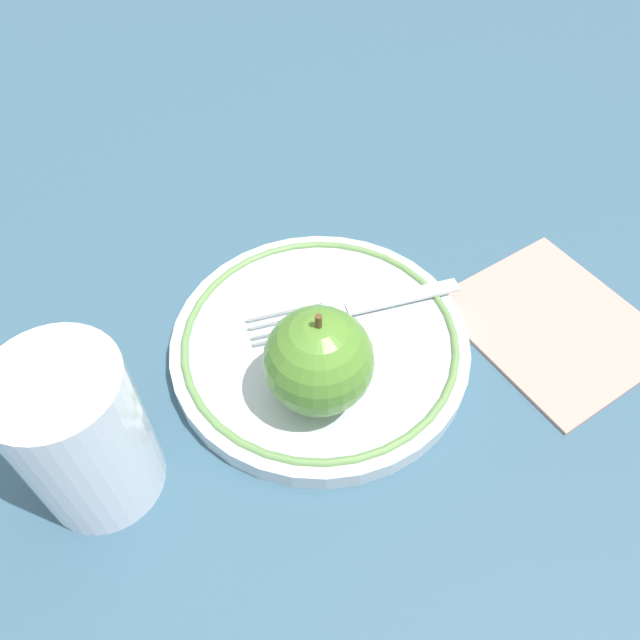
# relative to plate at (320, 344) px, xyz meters

# --- Properties ---
(ground_plane) EXTENTS (2.00, 2.00, 0.00)m
(ground_plane) POSITION_rel_plate_xyz_m (-0.02, -0.02, -0.01)
(ground_plane) COLOR #36596E
(plate) EXTENTS (0.22, 0.22, 0.02)m
(plate) POSITION_rel_plate_xyz_m (0.00, 0.00, 0.00)
(plate) COLOR silver
(plate) RESTS_ON ground_plane
(apple_red_whole) EXTENTS (0.07, 0.07, 0.08)m
(apple_red_whole) POSITION_rel_plate_xyz_m (0.02, 0.04, 0.05)
(apple_red_whole) COLOR #558A2E
(apple_red_whole) RESTS_ON plate
(fork) EXTENTS (0.17, 0.04, 0.00)m
(fork) POSITION_rel_plate_xyz_m (-0.04, -0.01, 0.01)
(fork) COLOR silver
(fork) RESTS_ON plate
(drinking_glass) EXTENTS (0.08, 0.08, 0.12)m
(drinking_glass) POSITION_rel_plate_xyz_m (0.17, 0.04, 0.05)
(drinking_glass) COLOR white
(drinking_glass) RESTS_ON ground_plane
(napkin_folded) EXTENTS (0.15, 0.17, 0.01)m
(napkin_folded) POSITION_rel_plate_xyz_m (-0.18, 0.05, -0.01)
(napkin_folded) COLOR tan
(napkin_folded) RESTS_ON ground_plane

